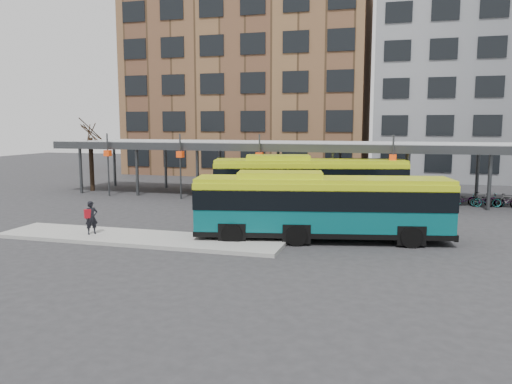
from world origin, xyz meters
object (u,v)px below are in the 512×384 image
Objects in this scene: tree at (91,162)px; bus_front at (321,205)px; bus_rear at (308,180)px; pedestrian at (91,217)px.

bus_front is at bearing -31.47° from tree.
bus_rear is 7.93× the size of pedestrian.
bus_front is 0.95× the size of bus_rear.
tree is 0.44× the size of bus_rear.
tree is 3.47× the size of pedestrian.
bus_front reaches higher than pedestrian.
tree reaches higher than pedestrian.
pedestrian is (10.06, -15.19, -1.43)m from tree.
bus_rear reaches higher than pedestrian.
tree is at bearing 75.71° from pedestrian.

